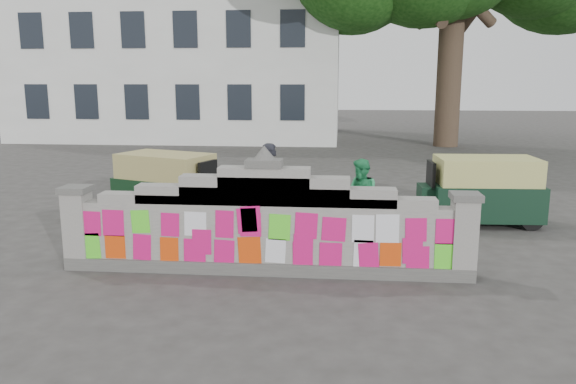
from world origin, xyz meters
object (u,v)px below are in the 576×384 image
(pedestrian, at_px, (361,197))
(rickshaw_left, at_px, (168,184))
(cyclist_bike, at_px, (272,209))
(cyclist_rider, at_px, (272,194))
(rickshaw_right, at_px, (482,190))

(pedestrian, bearing_deg, rickshaw_left, -138.86)
(cyclist_bike, height_order, cyclist_rider, cyclist_rider)
(cyclist_rider, bearing_deg, pedestrian, -79.05)
(rickshaw_right, bearing_deg, cyclist_rider, 10.38)
(cyclist_bike, xyz_separation_m, pedestrian, (1.76, -0.06, 0.30))
(cyclist_bike, relative_size, rickshaw_left, 0.66)
(pedestrian, height_order, rickshaw_right, pedestrian)
(rickshaw_left, bearing_deg, cyclist_bike, -2.89)
(rickshaw_left, distance_m, rickshaw_right, 6.74)
(cyclist_rider, relative_size, pedestrian, 1.02)
(cyclist_rider, bearing_deg, cyclist_bike, 103.02)
(cyclist_rider, height_order, rickshaw_left, cyclist_rider)
(cyclist_rider, xyz_separation_m, rickshaw_left, (-2.44, 1.08, -0.04))
(cyclist_rider, distance_m, pedestrian, 1.76)
(rickshaw_left, bearing_deg, rickshaw_right, 20.13)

